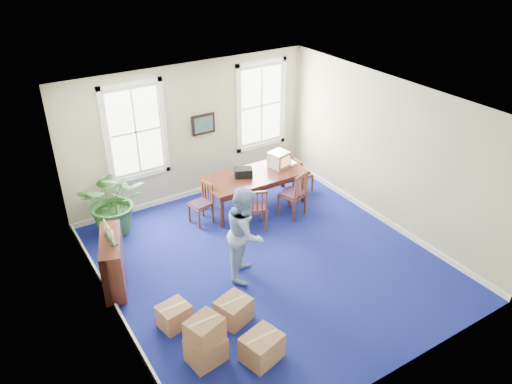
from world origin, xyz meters
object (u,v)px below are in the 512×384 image
crt_tv (279,159)px  cardboard_boxes (214,330)px  man (246,233)px  conference_table (255,190)px  credenza (114,264)px  potted_plant (114,201)px  chair_near_left (255,207)px

crt_tv → cardboard_boxes: bearing=-148.6°
man → cardboard_boxes: man is taller
conference_table → credenza: (-3.68, -1.13, 0.09)m
man → credenza: bearing=105.7°
conference_table → potted_plant: size_ratio=1.58×
man → crt_tv: bearing=-7.3°
conference_table → potted_plant: potted_plant is taller
conference_table → chair_near_left: size_ratio=2.37×
chair_near_left → credenza: (-3.20, -0.33, -0.01)m
credenza → conference_table: bearing=35.3°
crt_tv → man: (-2.18, -2.11, -0.08)m
crt_tv → cardboard_boxes: 5.04m
chair_near_left → potted_plant: size_ratio=0.67×
crt_tv → credenza: bearing=-177.8°
potted_plant → cardboard_boxes: (0.18, -4.09, -0.33)m
conference_table → crt_tv: crt_tv is taller
potted_plant → cardboard_boxes: 4.11m
credenza → cardboard_boxes: (0.80, -2.32, -0.07)m
conference_table → potted_plant: bearing=169.4°
man → credenza: 2.43m
crt_tv → chair_near_left: (-1.18, -0.86, -0.49)m
potted_plant → chair_near_left: bearing=-29.3°
potted_plant → credenza: bearing=-109.5°
man → potted_plant: (-1.58, 2.70, -0.17)m
man → cardboard_boxes: (-1.40, -1.39, -0.49)m
potted_plant → cardboard_boxes: potted_plant is taller
crt_tv → chair_near_left: 1.54m
conference_table → chair_near_left: 0.94m
conference_table → crt_tv: size_ratio=5.34×
crt_tv → chair_near_left: crt_tv is taller
conference_table → cardboard_boxes: bearing=-128.7°
man → credenza: (-2.20, 0.93, -0.43)m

